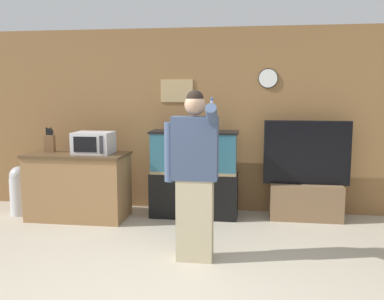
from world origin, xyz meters
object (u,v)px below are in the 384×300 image
at_px(person_standing, 194,173).
at_px(counter_island, 79,186).
at_px(tv_on_stand, 306,190).
at_px(microwave, 94,143).
at_px(knife_block, 50,143).
at_px(trash_bin, 20,190).
at_px(aquarium_on_stand, 194,174).

bearing_deg(person_standing, counter_island, 144.78).
distance_m(tv_on_stand, person_standing, 2.14).
bearing_deg(microwave, knife_block, 175.53).
xyz_separation_m(counter_island, trash_bin, (-0.89, 0.05, -0.10)).
relative_size(microwave, tv_on_stand, 0.37).
bearing_deg(trash_bin, person_standing, -25.97).
bearing_deg(counter_island, knife_block, 170.73).
xyz_separation_m(microwave, tv_on_stand, (2.82, 0.37, -0.64)).
distance_m(person_standing, trash_bin, 2.98).
bearing_deg(knife_block, microwave, -4.47).
distance_m(counter_island, trash_bin, 0.89).
bearing_deg(knife_block, tv_on_stand, 5.27).
height_order(counter_island, knife_block, knife_block).
relative_size(counter_island, aquarium_on_stand, 1.12).
xyz_separation_m(counter_island, person_standing, (1.75, -1.23, 0.45)).
bearing_deg(counter_island, trash_bin, 176.75).
relative_size(knife_block, aquarium_on_stand, 0.28).
height_order(counter_island, microwave, microwave).
relative_size(knife_block, person_standing, 0.20).
xyz_separation_m(knife_block, person_standing, (2.17, -1.30, -0.12)).
xyz_separation_m(microwave, knife_block, (-0.64, 0.05, -0.02)).
bearing_deg(microwave, counter_island, -175.31).
relative_size(microwave, aquarium_on_stand, 0.42).
height_order(tv_on_stand, trash_bin, tv_on_stand).
xyz_separation_m(counter_island, aquarium_on_stand, (1.54, 0.30, 0.14)).
xyz_separation_m(knife_block, aquarium_on_stand, (1.96, 0.23, -0.43)).
xyz_separation_m(counter_island, microwave, (0.22, 0.02, 0.59)).
bearing_deg(tv_on_stand, counter_island, -172.73).
xyz_separation_m(tv_on_stand, person_standing, (-1.30, -1.62, 0.51)).
bearing_deg(tv_on_stand, trash_bin, -175.09).
bearing_deg(person_standing, knife_block, 149.01).
relative_size(microwave, person_standing, 0.29).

